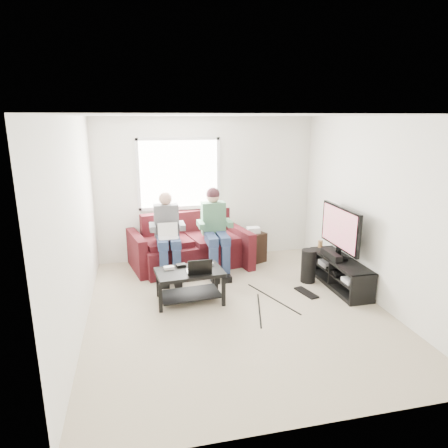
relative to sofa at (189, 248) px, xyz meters
The scene contains 26 objects.
floor 1.90m from the sofa, 77.54° to the right, with size 4.50×4.50×0.00m, color #C2B097.
ceiling 2.93m from the sofa, 77.54° to the right, with size 4.50×4.50×0.00m, color white.
wall_back 1.13m from the sofa, 46.76° to the left, with size 4.50×4.50×0.00m, color silver.
wall_front 4.20m from the sofa, 84.35° to the right, with size 4.50×4.50×0.00m, color silver.
wall_left 2.61m from the sofa, 131.24° to the right, with size 4.50×4.50×0.00m, color silver.
wall_right 3.16m from the sofa, 37.17° to the right, with size 4.50×4.50×0.00m, color silver.
window 1.33m from the sofa, 103.35° to the left, with size 1.48×0.04×1.28m.
sofa is the anchor object (origin of this frame).
person_left 0.69m from the sofa, 137.41° to the right, with size 0.40×0.71×1.39m.
person_right 0.72m from the sofa, 40.98° to the right, with size 0.40×0.71×1.44m.
laptop_silver 0.79m from the sofa, 126.95° to the right, with size 0.32×0.22×0.24m, color silver, non-canonical shape.
coffee_table 1.43m from the sofa, 97.57° to the right, with size 0.99×0.66×0.47m.
laptop_black 1.52m from the sofa, 92.63° to the right, with size 0.34×0.24×0.24m, color black, non-canonical shape.
controller_a 1.39m from the sofa, 109.82° to the right, with size 0.14×0.09×0.04m, color silver.
controller_b 1.28m from the sofa, 103.10° to the right, with size 0.14×0.09×0.04m, color black.
controller_c 1.29m from the sofa, 85.01° to the right, with size 0.14×0.09×0.04m, color gray.
tv_stand 2.61m from the sofa, 33.38° to the right, with size 0.42×1.35×0.45m.
tv 2.61m from the sofa, 31.53° to the right, with size 0.12×1.10×0.81m.
soundbar 2.45m from the sofa, 32.97° to the right, with size 0.12×0.50×0.10m, color black.
drink_cup 2.28m from the sofa, 20.68° to the right, with size 0.08×0.08×0.12m, color #A67B47.
console_white 2.84m from the sofa, 40.13° to the right, with size 0.30×0.22×0.06m, color silver.
console_grey 2.45m from the sofa, 27.51° to the right, with size 0.34×0.26×0.08m, color gray.
console_black 2.63m from the sofa, 34.29° to the right, with size 0.38×0.30×0.07m, color black.
subwoofer 2.11m from the sofa, 32.85° to the right, with size 0.24×0.24×0.54m, color black.
keyboard_floor 2.23m from the sofa, 45.03° to the right, with size 0.15×0.44×0.02m, color black.
end_table 1.18m from the sofa, ahead, with size 0.37×0.37×0.65m.
Camera 1 is at (-1.28, -4.89, 2.57)m, focal length 32.00 mm.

